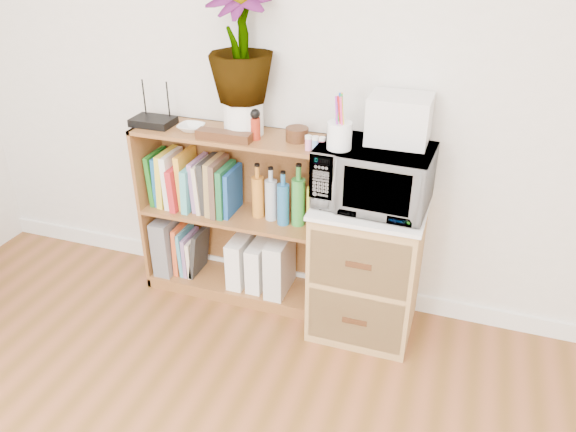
% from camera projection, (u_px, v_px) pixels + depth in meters
% --- Properties ---
extents(skirting_board, '(4.00, 0.02, 0.10)m').
position_uv_depth(skirting_board, '(302.00, 280.00, 3.24)').
color(skirting_board, white).
rests_on(skirting_board, ground).
extents(bookshelf, '(1.00, 0.30, 0.95)m').
position_uv_depth(bookshelf, '(234.00, 217.00, 3.02)').
color(bookshelf, brown).
rests_on(bookshelf, ground).
extents(wicker_unit, '(0.50, 0.45, 0.70)m').
position_uv_depth(wicker_unit, '(366.00, 269.00, 2.80)').
color(wicker_unit, '#9E7542').
rests_on(wicker_unit, ground).
extents(microwave, '(0.53, 0.37, 0.28)m').
position_uv_depth(microwave, '(373.00, 176.00, 2.55)').
color(microwave, white).
rests_on(microwave, wicker_unit).
extents(pen_cup, '(0.11, 0.11, 0.12)m').
position_uv_depth(pen_cup, '(339.00, 136.00, 2.44)').
color(pen_cup, white).
rests_on(pen_cup, microwave).
extents(small_appliance, '(0.27, 0.22, 0.21)m').
position_uv_depth(small_appliance, '(399.00, 119.00, 2.49)').
color(small_appliance, silver).
rests_on(small_appliance, microwave).
extents(router, '(0.21, 0.15, 0.04)m').
position_uv_depth(router, '(153.00, 122.00, 2.88)').
color(router, black).
rests_on(router, bookshelf).
extents(white_bowl, '(0.13, 0.13, 0.03)m').
position_uv_depth(white_bowl, '(191.00, 128.00, 2.81)').
color(white_bowl, white).
rests_on(white_bowl, bookshelf).
extents(plant_pot, '(0.20, 0.20, 0.17)m').
position_uv_depth(plant_pot, '(244.00, 117.00, 2.75)').
color(plant_pot, white).
rests_on(plant_pot, bookshelf).
extents(potted_plant, '(0.31, 0.31, 0.56)m').
position_uv_depth(potted_plant, '(241.00, 41.00, 2.57)').
color(potted_plant, '#30732E').
rests_on(potted_plant, plant_pot).
extents(trinket_box, '(0.27, 0.07, 0.04)m').
position_uv_depth(trinket_box, '(224.00, 136.00, 2.69)').
color(trinket_box, '#381A0F').
rests_on(trinket_box, bookshelf).
extents(kokeshi_doll, '(0.05, 0.05, 0.11)m').
position_uv_depth(kokeshi_doll, '(256.00, 129.00, 2.69)').
color(kokeshi_doll, '#A02713').
rests_on(kokeshi_doll, bookshelf).
extents(wooden_bowl, '(0.11, 0.11, 0.06)m').
position_uv_depth(wooden_bowl, '(297.00, 134.00, 2.68)').
color(wooden_bowl, '#37220F').
rests_on(wooden_bowl, bookshelf).
extents(paint_jars, '(0.11, 0.04, 0.06)m').
position_uv_depth(paint_jars, '(315.00, 145.00, 2.57)').
color(paint_jars, '#D57688').
rests_on(paint_jars, bookshelf).
extents(file_box, '(0.10, 0.27, 0.33)m').
position_uv_depth(file_box, '(170.00, 242.00, 3.25)').
color(file_box, slate).
rests_on(file_box, bookshelf).
extents(magazine_holder_left, '(0.09, 0.22, 0.28)m').
position_uv_depth(magazine_holder_left, '(240.00, 260.00, 3.13)').
color(magazine_holder_left, white).
rests_on(magazine_holder_left, bookshelf).
extents(magazine_holder_mid, '(0.08, 0.21, 0.27)m').
position_uv_depth(magazine_holder_mid, '(259.00, 265.00, 3.10)').
color(magazine_holder_mid, white).
rests_on(magazine_holder_mid, bookshelf).
extents(magazine_holder_right, '(0.10, 0.26, 0.32)m').
position_uv_depth(magazine_holder_right, '(280.00, 265.00, 3.05)').
color(magazine_holder_right, silver).
rests_on(magazine_holder_right, bookshelf).
extents(cookbooks, '(0.48, 0.20, 0.31)m').
position_uv_depth(cookbooks, '(194.00, 183.00, 3.00)').
color(cookbooks, '#1D681B').
rests_on(cookbooks, bookshelf).
extents(liquor_bottles, '(0.45, 0.07, 0.32)m').
position_uv_depth(liquor_bottles, '(292.00, 197.00, 2.84)').
color(liquor_bottles, orange).
rests_on(liquor_bottles, bookshelf).
extents(lower_books, '(0.16, 0.19, 0.30)m').
position_uv_depth(lower_books, '(191.00, 250.00, 3.23)').
color(lower_books, '#DA5426').
rests_on(lower_books, bookshelf).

